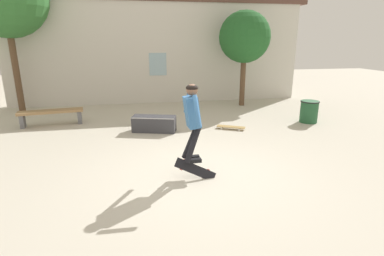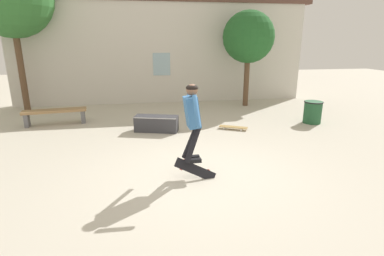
% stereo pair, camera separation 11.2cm
% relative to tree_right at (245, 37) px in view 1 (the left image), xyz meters
% --- Properties ---
extents(ground_plane, '(40.00, 40.00, 0.00)m').
position_rel_tree_right_xyz_m(ground_plane, '(-3.17, -6.10, -2.66)').
color(ground_plane, beige).
extents(building_backdrop, '(12.63, 0.52, 5.76)m').
position_rel_tree_right_xyz_m(building_backdrop, '(-3.18, 1.35, -0.35)').
color(building_backdrop, beige).
rests_on(building_backdrop, ground_plane).
extents(tree_right, '(1.97, 1.97, 3.66)m').
position_rel_tree_right_xyz_m(tree_right, '(0.00, 0.00, 0.00)').
color(tree_right, brown).
rests_on(tree_right, ground_plane).
extents(park_bench, '(1.90, 0.65, 0.48)m').
position_rel_tree_right_xyz_m(park_bench, '(-6.84, -1.75, -2.30)').
color(park_bench, '#99754C').
rests_on(park_bench, ground_plane).
extents(skate_ledge, '(1.31, 0.79, 0.46)m').
position_rel_tree_right_xyz_m(skate_ledge, '(-3.76, -3.01, -2.43)').
color(skate_ledge, '#38383D').
rests_on(skate_ledge, ground_plane).
extents(trash_bin, '(0.59, 0.59, 0.70)m').
position_rel_tree_right_xyz_m(trash_bin, '(1.20, -2.92, -2.29)').
color(trash_bin, '#235633').
rests_on(trash_bin, ground_plane).
extents(skater, '(0.36, 1.24, 1.47)m').
position_rel_tree_right_xyz_m(skater, '(-3.25, -6.18, -1.44)').
color(skater, teal).
extents(skateboard_flipping, '(0.82, 0.20, 0.52)m').
position_rel_tree_right_xyz_m(skateboard_flipping, '(-3.20, -6.27, -2.48)').
color(skateboard_flipping, black).
extents(skateboard_resting, '(0.84, 0.57, 0.08)m').
position_rel_tree_right_xyz_m(skateboard_resting, '(-1.50, -3.21, -2.59)').
color(skateboard_resting, '#AD894C').
rests_on(skateboard_resting, ground_plane).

